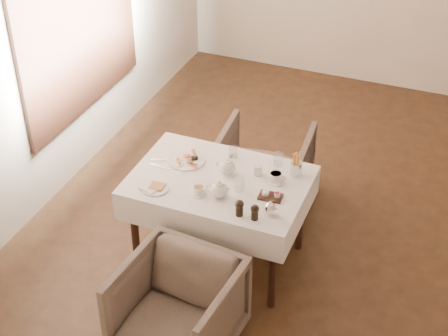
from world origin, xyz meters
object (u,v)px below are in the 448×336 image
at_px(table, 219,192).
at_px(breakfast_plate, 187,160).
at_px(armchair_far, 264,168).
at_px(teapot_centre, 227,166).
at_px(armchair_near, 178,310).

xyz_separation_m(table, breakfast_plate, (-0.32, 0.13, 0.13)).
bearing_deg(armchair_far, teapot_centre, 81.38).
bearing_deg(armchair_near, armchair_far, 95.53).
distance_m(breakfast_plate, teapot_centre, 0.35).
bearing_deg(teapot_centre, breakfast_plate, -179.43).
bearing_deg(breakfast_plate, table, -31.10).
distance_m(armchair_far, teapot_centre, 0.86).
height_order(armchair_near, teapot_centre, teapot_centre).
height_order(table, teapot_centre, teapot_centre).
relative_size(armchair_near, armchair_far, 0.98).
xyz_separation_m(table, armchair_far, (0.08, 0.81, -0.29)).
xyz_separation_m(armchair_near, breakfast_plate, (-0.40, 1.05, 0.43)).
xyz_separation_m(armchair_far, teapot_centre, (-0.05, -0.72, 0.48)).
height_order(armchair_near, breakfast_plate, breakfast_plate).
xyz_separation_m(armchair_near, teapot_centre, (-0.06, 1.01, 0.48)).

